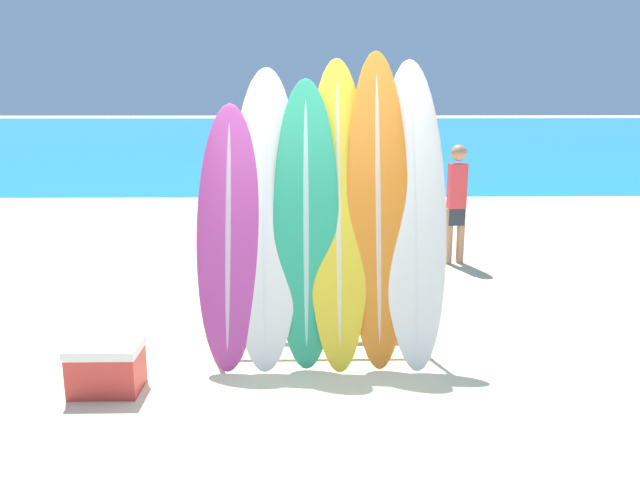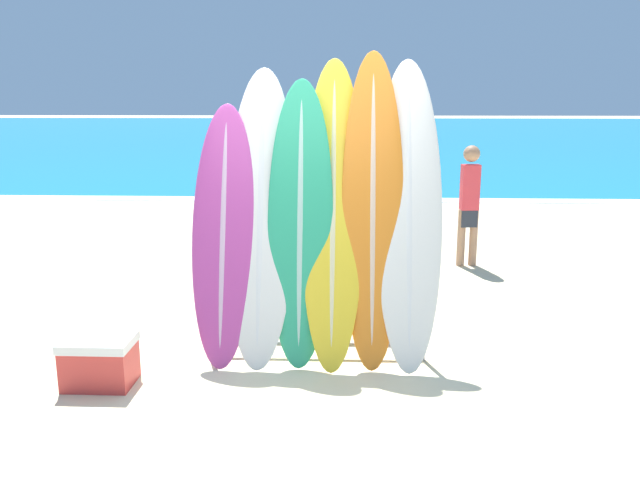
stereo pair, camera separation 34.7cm
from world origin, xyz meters
name	(u,v)px [view 1 (the left image)]	position (x,y,z in m)	size (l,w,h in m)	color
ground_plane	(302,368)	(0.00, 0.00, 0.00)	(160.00, 160.00, 0.00)	beige
ocean_water	(307,131)	(0.00, 37.75, 0.00)	(120.00, 60.00, 0.01)	teal
surfboard_rack	(322,307)	(0.16, 0.20, 0.43)	(1.78, 0.04, 0.80)	slate
surfboard_slot_0	(229,235)	(-0.58, 0.24, 1.03)	(0.51, 0.75, 2.06)	#B23D8E
surfboard_slot_1	(266,215)	(-0.28, 0.31, 1.17)	(0.57, 0.87, 2.34)	silver
surfboard_slot_2	(306,222)	(0.04, 0.26, 1.13)	(0.52, 0.67, 2.25)	#289E70
surfboard_slot_3	(338,210)	(0.30, 0.33, 1.21)	(0.51, 0.97, 2.42)	yellow
surfboard_slot_4	(378,207)	(0.61, 0.31, 1.24)	(0.49, 0.80, 2.47)	orange
surfboard_slot_5	(413,210)	(0.90, 0.32, 1.21)	(0.53, 0.93, 2.41)	silver
person_near_water	(271,183)	(-0.46, 4.07, 0.94)	(0.29, 0.23, 1.72)	#846047
person_mid_beach	(350,191)	(0.59, 3.24, 0.94)	(0.28, 0.30, 1.73)	tan
person_far_left	(456,200)	(1.94, 3.21, 0.83)	(0.26, 0.20, 1.53)	#A87A5B
cooler_box	(106,367)	(-1.41, -0.36, 0.19)	(0.51, 0.36, 0.37)	red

